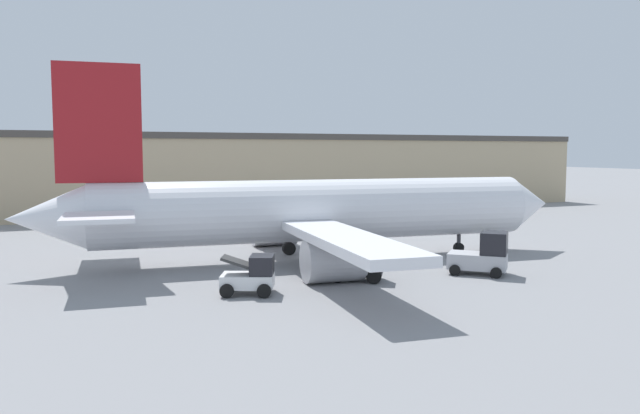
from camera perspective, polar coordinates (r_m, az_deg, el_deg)
The scene contains 7 objects.
ground_plane at distance 41.11m, azimuth 0.00°, elevation -4.88°, with size 400.00×400.00×0.00m, color gray.
terminal_building at distance 79.42m, azimuth -6.50°, elevation 3.26°, with size 87.46×18.05×9.18m.
airplane at distance 40.38m, azimuth -1.32°, elevation -0.40°, with size 36.36×32.31×12.23m.
ground_crew_worker at distance 43.67m, azimuth 15.58°, elevation -3.34°, with size 0.36×0.36×1.61m.
baggage_tug at distance 37.49m, azimuth 14.69°, elevation -4.29°, with size 3.66×3.61×2.50m.
belt_loader_truck at distance 31.55m, azimuth -6.28°, elevation -6.24°, with size 3.10×2.83×1.96m.
pushback_tug at distance 34.61m, azimuth 3.79°, elevation -5.13°, with size 3.30×2.94×2.15m.
Camera 1 is at (-15.82, -37.26, 7.15)m, focal length 35.00 mm.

